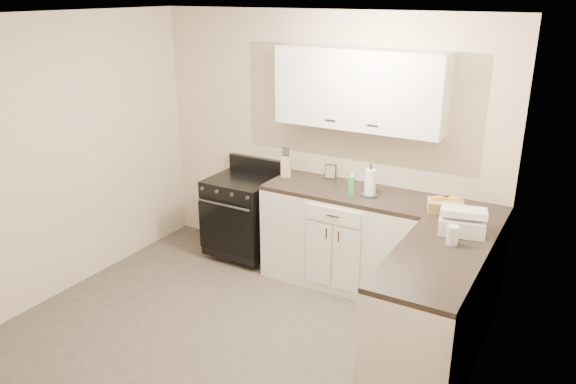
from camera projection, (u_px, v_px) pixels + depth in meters
The scene contains 20 objects.
floor at pixel (217, 349), 4.41m from camera, with size 3.60×3.60×0.00m, color #473F38.
ceiling at pixel (200, 17), 3.56m from camera, with size 3.60×3.60×0.00m, color white.
wall_back at pixel (322, 144), 5.45m from camera, with size 3.60×3.60×0.00m, color beige.
wall_right at pixel (466, 258), 3.14m from camera, with size 3.60×3.60×0.00m, color beige.
wall_left at pixel (42, 164), 4.82m from camera, with size 3.60×3.60×0.00m, color beige.
base_cabinets_back at pixel (347, 239), 5.28m from camera, with size 1.55×0.60×0.90m, color silver.
base_cabinets_right at pixel (441, 300), 4.25m from camera, with size 0.60×1.90×0.90m, color silver.
countertop_back at pixel (349, 192), 5.12m from camera, with size 1.55×0.60×0.04m, color black.
countertop_right at pixel (447, 244), 4.09m from camera, with size 0.60×1.90×0.04m, color black.
upper_cabinets at pixel (359, 89), 4.93m from camera, with size 1.55×0.30×0.70m, color silver.
stove at pixel (242, 216), 5.81m from camera, with size 0.65×0.56×0.79m, color black.
knife_block at pixel (286, 167), 5.45m from camera, with size 0.09×0.08×0.21m, color tan.
paper_towel at pixel (370, 182), 4.95m from camera, with size 0.10×0.10×0.24m, color white.
soap_bottle at pixel (351, 186), 4.97m from camera, with size 0.06×0.06×0.17m, color #39954B.
picture_frame at pixel (331, 172), 5.41m from camera, with size 0.11×0.01×0.14m, color black.
wicker_basket at pixel (445, 206), 4.61m from camera, with size 0.28×0.19×0.09m, color tan.
countertop_grill at pixel (462, 223), 4.23m from camera, with size 0.34×0.31×0.12m, color white.
glass_jar at pixel (452, 235), 4.01m from camera, with size 0.08×0.08×0.14m, color silver.
oven_mitt_near at pixel (369, 325), 3.85m from camera, with size 0.02×0.16×0.28m, color black.
oven_mitt_far at pixel (392, 303), 4.25m from camera, with size 0.02×0.14×0.24m, color black.
Camera 1 is at (2.34, -2.95, 2.67)m, focal length 35.00 mm.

